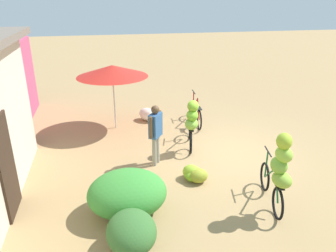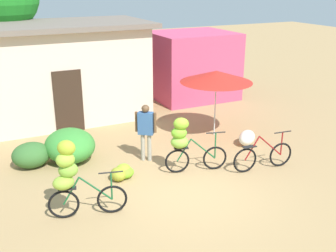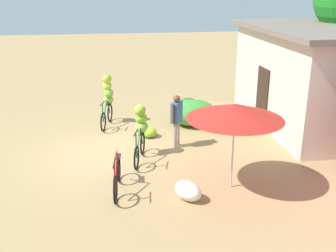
{
  "view_description": "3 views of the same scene",
  "coord_description": "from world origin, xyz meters",
  "px_view_note": "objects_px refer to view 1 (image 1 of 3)",
  "views": [
    {
      "loc": [
        -7.43,
        3.26,
        4.02
      ],
      "look_at": [
        0.07,
        1.63,
        0.92
      ],
      "focal_mm": 34.58,
      "sensor_mm": 36.0,
      "label": 1
    },
    {
      "loc": [
        -4.05,
        -7.4,
        4.65
      ],
      "look_at": [
        0.26,
        1.52,
        1.08
      ],
      "focal_mm": 43.68,
      "sensor_mm": 36.0,
      "label": 2
    },
    {
      "loc": [
        10.72,
        0.08,
        4.54
      ],
      "look_at": [
        0.25,
        1.68,
        0.81
      ],
      "focal_mm": 42.92,
      "sensor_mm": 36.0,
      "label": 3
    }
  ],
  "objects_px": {
    "person_vendor": "(156,129)",
    "market_umbrella": "(112,71)",
    "banana_pile_on_ground": "(194,174)",
    "bicycle_near_pile": "(192,121)",
    "produce_sack": "(148,114)",
    "bicycle_center_loaded": "(196,113)",
    "bicycle_leftmost": "(279,168)"
  },
  "relations": [
    {
      "from": "person_vendor",
      "to": "market_umbrella",
      "type": "bearing_deg",
      "value": 17.57
    },
    {
      "from": "banana_pile_on_ground",
      "to": "person_vendor",
      "type": "distance_m",
      "value": 1.45
    },
    {
      "from": "market_umbrella",
      "to": "bicycle_near_pile",
      "type": "distance_m",
      "value": 3.04
    },
    {
      "from": "produce_sack",
      "to": "person_vendor",
      "type": "distance_m",
      "value": 3.22
    },
    {
      "from": "bicycle_near_pile",
      "to": "bicycle_center_loaded",
      "type": "height_order",
      "value": "bicycle_near_pile"
    },
    {
      "from": "produce_sack",
      "to": "bicycle_near_pile",
      "type": "bearing_deg",
      "value": -162.21
    },
    {
      "from": "bicycle_leftmost",
      "to": "banana_pile_on_ground",
      "type": "distance_m",
      "value": 2.08
    },
    {
      "from": "bicycle_leftmost",
      "to": "produce_sack",
      "type": "height_order",
      "value": "bicycle_leftmost"
    },
    {
      "from": "bicycle_center_loaded",
      "to": "person_vendor",
      "type": "height_order",
      "value": "person_vendor"
    },
    {
      "from": "bicycle_leftmost",
      "to": "banana_pile_on_ground",
      "type": "height_order",
      "value": "bicycle_leftmost"
    },
    {
      "from": "bicycle_center_loaded",
      "to": "produce_sack",
      "type": "xyz_separation_m",
      "value": [
        0.62,
        1.54,
        -0.14
      ]
    },
    {
      "from": "market_umbrella",
      "to": "produce_sack",
      "type": "bearing_deg",
      "value": -69.02
    },
    {
      "from": "bicycle_near_pile",
      "to": "banana_pile_on_ground",
      "type": "distance_m",
      "value": 1.73
    },
    {
      "from": "bicycle_near_pile",
      "to": "banana_pile_on_ground",
      "type": "height_order",
      "value": "bicycle_near_pile"
    },
    {
      "from": "bicycle_near_pile",
      "to": "market_umbrella",
      "type": "bearing_deg",
      "value": 42.71
    },
    {
      "from": "bicycle_center_loaded",
      "to": "produce_sack",
      "type": "bearing_deg",
      "value": 67.9
    },
    {
      "from": "market_umbrella",
      "to": "person_vendor",
      "type": "height_order",
      "value": "market_umbrella"
    },
    {
      "from": "market_umbrella",
      "to": "produce_sack",
      "type": "distance_m",
      "value": 2.06
    },
    {
      "from": "bicycle_leftmost",
      "to": "banana_pile_on_ground",
      "type": "xyz_separation_m",
      "value": [
        1.48,
        1.22,
        -0.81
      ]
    },
    {
      "from": "bicycle_center_loaded",
      "to": "banana_pile_on_ground",
      "type": "distance_m",
      "value": 3.63
    },
    {
      "from": "banana_pile_on_ground",
      "to": "bicycle_leftmost",
      "type": "bearing_deg",
      "value": -140.39
    },
    {
      "from": "market_umbrella",
      "to": "bicycle_near_pile",
      "type": "bearing_deg",
      "value": -137.29
    },
    {
      "from": "bicycle_leftmost",
      "to": "bicycle_near_pile",
      "type": "relative_size",
      "value": 1.08
    },
    {
      "from": "market_umbrella",
      "to": "person_vendor",
      "type": "bearing_deg",
      "value": -162.43
    },
    {
      "from": "bicycle_near_pile",
      "to": "person_vendor",
      "type": "height_order",
      "value": "person_vendor"
    },
    {
      "from": "market_umbrella",
      "to": "banana_pile_on_ground",
      "type": "height_order",
      "value": "market_umbrella"
    },
    {
      "from": "bicycle_leftmost",
      "to": "bicycle_center_loaded",
      "type": "height_order",
      "value": "bicycle_leftmost"
    },
    {
      "from": "market_umbrella",
      "to": "person_vendor",
      "type": "distance_m",
      "value": 2.96
    },
    {
      "from": "banana_pile_on_ground",
      "to": "market_umbrella",
      "type": "bearing_deg",
      "value": 23.44
    },
    {
      "from": "bicycle_center_loaded",
      "to": "banana_pile_on_ground",
      "type": "relative_size",
      "value": 2.54
    },
    {
      "from": "bicycle_near_pile",
      "to": "banana_pile_on_ground",
      "type": "bearing_deg",
      "value": 166.59
    },
    {
      "from": "bicycle_leftmost",
      "to": "bicycle_near_pile",
      "type": "xyz_separation_m",
      "value": [
        3.01,
        0.86,
        -0.1
      ]
    }
  ]
}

